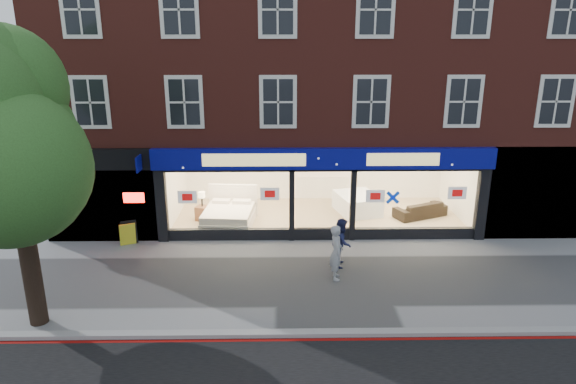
{
  "coord_description": "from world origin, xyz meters",
  "views": [
    {
      "loc": [
        -1.45,
        -13.6,
        6.96
      ],
      "look_at": [
        -1.19,
        2.5,
        1.92
      ],
      "focal_mm": 32.0,
      "sensor_mm": 36.0,
      "label": 1
    }
  ],
  "objects_px": {
    "sofa": "(420,209)",
    "mattress_stack": "(357,203)",
    "display_bed": "(229,215)",
    "a_board": "(128,233)",
    "pedestrian_blue": "(342,242)",
    "pedestrian_grey": "(336,252)"
  },
  "relations": [
    {
      "from": "mattress_stack",
      "to": "a_board",
      "type": "relative_size",
      "value": 2.63
    },
    {
      "from": "display_bed",
      "to": "sofa",
      "type": "height_order",
      "value": "display_bed"
    },
    {
      "from": "display_bed",
      "to": "sofa",
      "type": "distance_m",
      "value": 7.35
    },
    {
      "from": "sofa",
      "to": "pedestrian_blue",
      "type": "xyz_separation_m",
      "value": [
        -3.52,
        -4.07,
        0.36
      ]
    },
    {
      "from": "mattress_stack",
      "to": "pedestrian_grey",
      "type": "relative_size",
      "value": 1.29
    },
    {
      "from": "sofa",
      "to": "a_board",
      "type": "bearing_deg",
      "value": -11.44
    },
    {
      "from": "display_bed",
      "to": "a_board",
      "type": "height_order",
      "value": "display_bed"
    },
    {
      "from": "sofa",
      "to": "mattress_stack",
      "type": "bearing_deg",
      "value": -37.12
    },
    {
      "from": "a_board",
      "to": "display_bed",
      "type": "bearing_deg",
      "value": 3.23
    },
    {
      "from": "a_board",
      "to": "sofa",
      "type": "bearing_deg",
      "value": -10.9
    },
    {
      "from": "mattress_stack",
      "to": "sofa",
      "type": "bearing_deg",
      "value": -13.21
    },
    {
      "from": "mattress_stack",
      "to": "a_board",
      "type": "bearing_deg",
      "value": -160.6
    },
    {
      "from": "a_board",
      "to": "pedestrian_grey",
      "type": "xyz_separation_m",
      "value": [
        6.8,
        -2.62,
        0.42
      ]
    },
    {
      "from": "display_bed",
      "to": "pedestrian_grey",
      "type": "xyz_separation_m",
      "value": [
        3.54,
        -4.25,
        0.38
      ]
    },
    {
      "from": "display_bed",
      "to": "pedestrian_grey",
      "type": "relative_size",
      "value": 1.42
    },
    {
      "from": "display_bed",
      "to": "sofa",
      "type": "xyz_separation_m",
      "value": [
        7.32,
        0.7,
        -0.05
      ]
    },
    {
      "from": "a_board",
      "to": "pedestrian_grey",
      "type": "distance_m",
      "value": 7.3
    },
    {
      "from": "pedestrian_grey",
      "to": "sofa",
      "type": "bearing_deg",
      "value": -37.0
    },
    {
      "from": "mattress_stack",
      "to": "pedestrian_blue",
      "type": "distance_m",
      "value": 4.77
    },
    {
      "from": "a_board",
      "to": "pedestrian_blue",
      "type": "relative_size",
      "value": 0.54
    },
    {
      "from": "mattress_stack",
      "to": "pedestrian_grey",
      "type": "distance_m",
      "value": 5.7
    },
    {
      "from": "mattress_stack",
      "to": "pedestrian_grey",
      "type": "xyz_separation_m",
      "value": [
        -1.42,
        -5.51,
        0.37
      ]
    }
  ]
}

